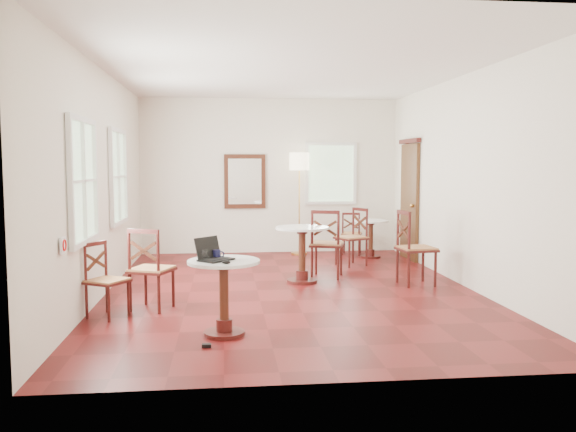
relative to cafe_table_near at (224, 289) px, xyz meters
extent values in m
plane|color=#590F0F|center=(0.91, 2.08, -0.48)|extent=(7.00, 7.00, 0.00)
cube|color=white|center=(0.91, 5.58, 1.02)|extent=(5.00, 0.02, 3.00)
cube|color=white|center=(0.91, -1.42, 1.02)|extent=(5.00, 0.02, 3.00)
cube|color=white|center=(-1.59, 2.08, 1.02)|extent=(0.02, 7.00, 3.00)
cube|color=white|center=(3.41, 2.08, 1.02)|extent=(0.02, 7.00, 3.00)
cube|color=white|center=(0.91, 2.08, 2.52)|extent=(5.00, 7.00, 0.02)
cube|color=#503116|center=(3.37, 4.48, 0.57)|extent=(0.06, 0.90, 2.10)
cube|color=#461411|center=(3.35, 4.48, 1.67)|extent=(0.08, 1.02, 0.08)
sphere|color=#BF8C3F|center=(3.31, 4.16, 0.52)|extent=(0.07, 0.07, 0.07)
cube|color=#472013|center=(0.41, 5.54, 0.92)|extent=(0.80, 0.05, 1.05)
cube|color=white|center=(0.41, 5.51, 0.92)|extent=(0.64, 0.02, 0.88)
cube|color=white|center=(-1.56, -0.02, 0.47)|extent=(0.02, 0.16, 0.16)
torus|color=red|center=(-1.54, -0.02, 0.47)|extent=(0.02, 0.12, 0.12)
cube|color=white|center=(-1.56, 0.88, 1.07)|extent=(0.06, 1.22, 1.42)
cube|color=white|center=(-1.56, 3.08, 1.07)|extent=(0.06, 1.22, 1.42)
cube|color=white|center=(2.11, 5.55, 1.07)|extent=(1.02, 0.06, 1.22)
cylinder|color=#461411|center=(0.00, 0.00, -0.46)|extent=(0.42, 0.42, 0.04)
cylinder|color=#461411|center=(0.00, 0.00, -0.37)|extent=(0.17, 0.17, 0.13)
cylinder|color=#472013|center=(0.00, 0.00, -0.06)|extent=(0.09, 0.09, 0.63)
cylinder|color=#461411|center=(0.00, 0.00, 0.23)|extent=(0.15, 0.15, 0.06)
cylinder|color=white|center=(0.00, 0.00, 0.28)|extent=(0.73, 0.73, 0.03)
cylinder|color=#461411|center=(1.14, 2.56, -0.46)|extent=(0.45, 0.45, 0.04)
cylinder|color=#461411|center=(1.14, 2.56, -0.37)|extent=(0.18, 0.18, 0.13)
cylinder|color=#472013|center=(1.14, 2.56, -0.03)|extent=(0.10, 0.10, 0.67)
cylinder|color=#461411|center=(1.14, 2.56, 0.28)|extent=(0.16, 0.16, 0.07)
cylinder|color=white|center=(1.14, 2.56, 0.33)|extent=(0.78, 0.78, 0.03)
cylinder|color=#461411|center=(2.71, 4.70, -0.46)|extent=(0.38, 0.38, 0.04)
cylinder|color=#461411|center=(2.71, 4.70, -0.39)|extent=(0.15, 0.15, 0.11)
cylinder|color=#472013|center=(2.71, 4.70, -0.10)|extent=(0.08, 0.08, 0.57)
cylinder|color=#461411|center=(2.71, 4.70, 0.16)|extent=(0.13, 0.13, 0.06)
cylinder|color=white|center=(2.71, 4.70, 0.20)|extent=(0.66, 0.66, 0.03)
cylinder|color=#461411|center=(-0.62, 1.28, -0.25)|extent=(0.04, 0.04, 0.47)
cylinder|color=#461411|center=(-0.75, 0.94, -0.25)|extent=(0.04, 0.04, 0.47)
cylinder|color=#461411|center=(-0.97, 1.42, -0.25)|extent=(0.04, 0.04, 0.47)
cylinder|color=#461411|center=(-1.10, 1.07, -0.25)|extent=(0.04, 0.04, 0.47)
cube|color=#461411|center=(-0.86, 1.18, -0.01)|extent=(0.59, 0.59, 0.03)
cube|color=#A76E43|center=(-0.86, 1.18, 0.01)|extent=(0.56, 0.56, 0.04)
cylinder|color=#461411|center=(-0.75, 0.94, 0.24)|extent=(0.04, 0.04, 0.52)
cylinder|color=#461411|center=(-1.10, 1.07, 0.24)|extent=(0.04, 0.04, 0.52)
cube|color=#461411|center=(-0.93, 1.00, 0.48)|extent=(0.38, 0.18, 0.05)
cube|color=#472013|center=(-0.93, 1.00, 0.26)|extent=(0.32, 0.15, 0.23)
cube|color=#472013|center=(-0.93, 1.00, 0.26)|extent=(0.32, 0.15, 0.23)
cylinder|color=#461411|center=(-1.26, 0.63, -0.28)|extent=(0.03, 0.03, 0.40)
cylinder|color=#461411|center=(-1.54, 0.80, -0.28)|extent=(0.03, 0.03, 0.40)
cylinder|color=#461411|center=(-1.09, 0.91, -0.28)|extent=(0.03, 0.03, 0.40)
cylinder|color=#461411|center=(-1.37, 1.08, -0.28)|extent=(0.03, 0.03, 0.40)
cube|color=#461411|center=(-1.32, 0.85, -0.07)|extent=(0.54, 0.54, 0.03)
cube|color=#A76E43|center=(-1.32, 0.85, -0.06)|extent=(0.52, 0.52, 0.04)
cylinder|color=#461411|center=(-1.54, 0.80, 0.15)|extent=(0.03, 0.03, 0.45)
cylinder|color=#461411|center=(-1.37, 1.08, 0.15)|extent=(0.03, 0.03, 0.45)
cube|color=#461411|center=(-1.45, 0.94, 0.35)|extent=(0.21, 0.31, 0.04)
cube|color=#472013|center=(-1.45, 0.94, 0.16)|extent=(0.17, 0.26, 0.20)
cube|color=#472013|center=(-1.45, 0.94, 0.16)|extent=(0.17, 0.26, 0.20)
cylinder|color=#461411|center=(1.82, 3.04, -0.23)|extent=(0.04, 0.04, 0.50)
cylinder|color=#461411|center=(1.70, 2.66, -0.23)|extent=(0.04, 0.04, 0.50)
cylinder|color=#461411|center=(1.44, 3.16, -0.23)|extent=(0.04, 0.04, 0.50)
cylinder|color=#461411|center=(1.32, 2.79, -0.23)|extent=(0.04, 0.04, 0.50)
cube|color=#461411|center=(1.57, 2.91, 0.02)|extent=(0.61, 0.61, 0.03)
cube|color=#A76E43|center=(1.57, 2.91, 0.04)|extent=(0.58, 0.58, 0.04)
cylinder|color=#461411|center=(1.70, 2.66, 0.29)|extent=(0.04, 0.04, 0.55)
cylinder|color=#461411|center=(1.32, 2.79, 0.29)|extent=(0.04, 0.04, 0.55)
cube|color=#461411|center=(1.51, 2.73, 0.54)|extent=(0.41, 0.16, 0.06)
cube|color=#472013|center=(1.51, 2.73, 0.30)|extent=(0.35, 0.14, 0.24)
cube|color=#472013|center=(1.51, 2.73, 0.30)|extent=(0.35, 0.14, 0.24)
cylinder|color=#461411|center=(2.98, 2.05, -0.23)|extent=(0.04, 0.04, 0.51)
cylinder|color=#461411|center=(2.58, 2.01, -0.23)|extent=(0.04, 0.04, 0.51)
cylinder|color=#461411|center=(2.94, 2.45, -0.23)|extent=(0.04, 0.04, 0.51)
cylinder|color=#461411|center=(2.54, 2.41, -0.23)|extent=(0.04, 0.04, 0.51)
cube|color=#461411|center=(2.76, 2.23, 0.03)|extent=(0.54, 0.54, 0.03)
cube|color=#A76E43|center=(2.76, 2.23, 0.05)|extent=(0.52, 0.52, 0.05)
cylinder|color=#461411|center=(2.58, 2.01, 0.31)|extent=(0.04, 0.04, 0.56)
cylinder|color=#461411|center=(2.54, 2.41, 0.31)|extent=(0.04, 0.04, 0.56)
cube|color=#461411|center=(2.56, 2.21, 0.57)|extent=(0.08, 0.43, 0.06)
cube|color=#472013|center=(2.56, 2.21, 0.32)|extent=(0.07, 0.37, 0.25)
cube|color=#472013|center=(2.56, 2.21, 0.32)|extent=(0.07, 0.37, 0.25)
cylinder|color=#461411|center=(2.64, 5.23, -0.29)|extent=(0.03, 0.03, 0.39)
cylinder|color=#461411|center=(2.55, 4.93, -0.29)|extent=(0.03, 0.03, 0.39)
cylinder|color=#461411|center=(2.35, 5.32, -0.29)|extent=(0.03, 0.03, 0.39)
cylinder|color=#461411|center=(2.25, 5.03, -0.29)|extent=(0.03, 0.03, 0.39)
cube|color=#461411|center=(2.45, 5.13, -0.09)|extent=(0.47, 0.47, 0.03)
cube|color=#A76E43|center=(2.45, 5.13, -0.08)|extent=(0.45, 0.45, 0.03)
cylinder|color=#461411|center=(2.55, 4.93, 0.12)|extent=(0.03, 0.03, 0.43)
cylinder|color=#461411|center=(2.25, 5.03, 0.12)|extent=(0.03, 0.03, 0.43)
cube|color=#461411|center=(2.40, 4.98, 0.32)|extent=(0.32, 0.13, 0.04)
cube|color=#472013|center=(2.40, 4.98, 0.13)|extent=(0.27, 0.10, 0.19)
cube|color=#472013|center=(2.40, 4.98, 0.13)|extent=(0.27, 0.10, 0.19)
cylinder|color=#461411|center=(1.93, 4.00, -0.25)|extent=(0.04, 0.04, 0.46)
cylinder|color=#461411|center=(2.26, 4.16, -0.25)|extent=(0.04, 0.04, 0.46)
cylinder|color=#461411|center=(2.09, 3.66, -0.25)|extent=(0.04, 0.04, 0.46)
cylinder|color=#461411|center=(2.42, 3.82, -0.25)|extent=(0.04, 0.04, 0.46)
cube|color=#461411|center=(2.17, 3.91, -0.01)|extent=(0.61, 0.61, 0.03)
cube|color=#A76E43|center=(2.17, 3.91, 0.01)|extent=(0.58, 0.58, 0.04)
cylinder|color=#461411|center=(2.26, 4.16, 0.24)|extent=(0.04, 0.04, 0.52)
cylinder|color=#461411|center=(2.42, 3.82, 0.24)|extent=(0.04, 0.04, 0.52)
cube|color=#461411|center=(2.34, 3.99, 0.48)|extent=(0.20, 0.37, 0.05)
cube|color=#472013|center=(2.34, 3.99, 0.25)|extent=(0.17, 0.31, 0.23)
cube|color=#472013|center=(2.34, 3.99, 0.25)|extent=(0.17, 0.31, 0.23)
cylinder|color=#BF8C3F|center=(1.44, 5.23, -0.46)|extent=(0.31, 0.31, 0.03)
cylinder|color=#BF8C3F|center=(1.44, 5.23, 0.41)|extent=(0.03, 0.03, 1.79)
cylinder|color=beige|center=(1.44, 5.23, 1.31)|extent=(0.38, 0.38, 0.33)
cube|color=black|center=(-0.08, -0.03, 0.30)|extent=(0.39, 0.39, 0.02)
cube|color=black|center=(-0.08, -0.03, 0.32)|extent=(0.28, 0.28, 0.00)
cube|color=black|center=(-0.16, 0.05, 0.42)|extent=(0.27, 0.28, 0.22)
cube|color=silver|center=(-0.16, 0.05, 0.42)|extent=(0.23, 0.24, 0.18)
ellipsoid|color=black|center=(0.03, -0.23, 0.31)|extent=(0.10, 0.07, 0.03)
cylinder|color=#101137|center=(-0.07, 0.09, 0.34)|extent=(0.08, 0.08, 0.09)
torus|color=#101137|center=(-0.02, 0.09, 0.34)|extent=(0.06, 0.01, 0.06)
cylinder|color=white|center=(-0.18, -0.04, 0.35)|extent=(0.07, 0.07, 0.11)
cube|color=black|center=(-0.17, -0.39, -0.46)|extent=(0.09, 0.05, 0.03)
camera|label=1|loc=(0.01, -5.88, 1.26)|focal=36.60mm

